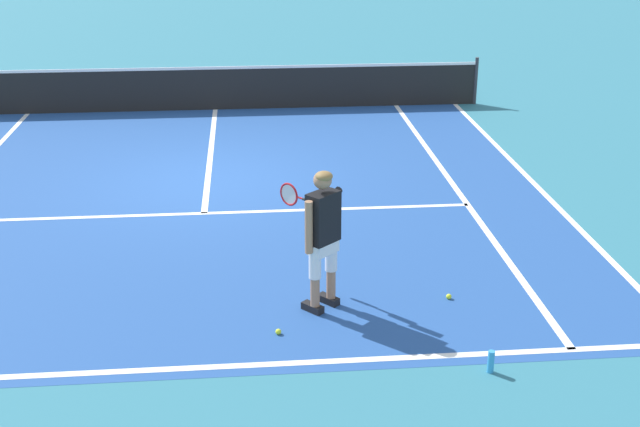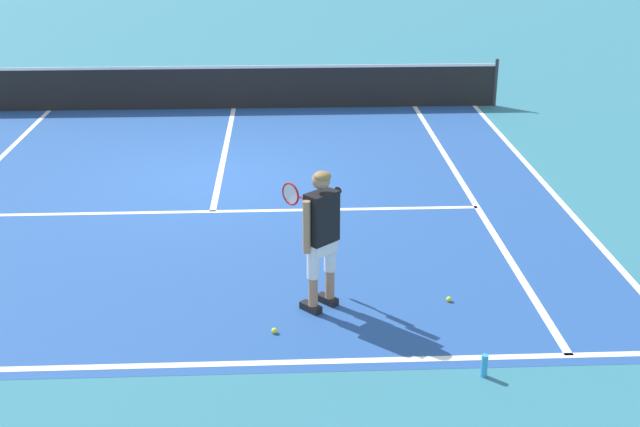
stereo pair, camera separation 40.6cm
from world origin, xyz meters
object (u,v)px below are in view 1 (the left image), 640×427
tennis_ball_near_feet (278,332)px  water_bottle (491,362)px  tennis_player (322,230)px  tennis_ball_by_baseline (449,297)px

tennis_ball_near_feet → water_bottle: 2.35m
tennis_ball_near_feet → water_bottle: water_bottle is taller
tennis_player → tennis_ball_by_baseline: tennis_player is taller
tennis_ball_near_feet → tennis_ball_by_baseline: bearing=17.6°
tennis_ball_near_feet → tennis_player: bearing=47.8°
tennis_player → tennis_ball_near_feet: tennis_player is taller
tennis_player → tennis_ball_by_baseline: size_ratio=25.95×
tennis_player → water_bottle: size_ratio=6.97×
tennis_ball_near_feet → water_bottle: size_ratio=0.27×
tennis_ball_by_baseline → water_bottle: bearing=-88.5°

